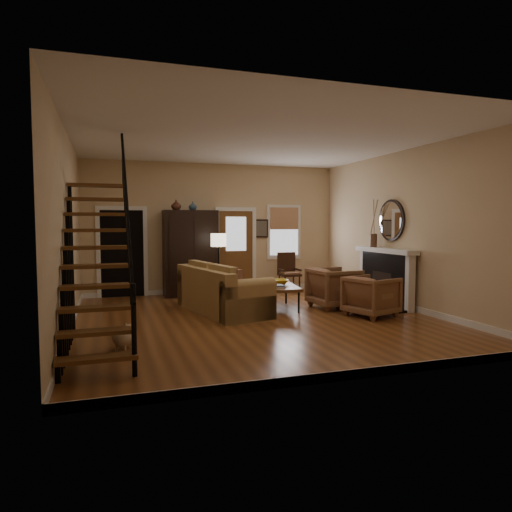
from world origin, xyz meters
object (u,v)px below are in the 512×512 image
object	(u,v)px
coffee_table	(278,297)
armchair_left	(371,296)
armoire	(190,253)
sofa	(223,290)
floor_lamp	(219,267)
side_chair	(289,272)
armchair_right	(334,288)

from	to	relation	value
coffee_table	armchair_left	bearing A→B (deg)	-42.66
coffee_table	armoire	bearing A→B (deg)	122.34
armoire	coffee_table	bearing A→B (deg)	-57.66
armoire	sofa	bearing A→B (deg)	-83.98
sofa	floor_lamp	world-z (taller)	floor_lamp
armchair_left	armoire	bearing A→B (deg)	20.23
sofa	armchair_left	distance (m)	2.91
armoire	floor_lamp	bearing A→B (deg)	-64.06
floor_lamp	side_chair	xyz separation A→B (m)	(2.07, 0.78, -0.27)
armchair_right	coffee_table	bearing A→B (deg)	72.06
armchair_left	floor_lamp	size ratio (longest dim) A/B	0.55
sofa	armchair_right	xyz separation A→B (m)	(2.36, -0.26, -0.03)
sofa	armchair_left	world-z (taller)	sofa
side_chair	armoire	bearing A→B (deg)	175.52
armchair_right	side_chair	world-z (taller)	side_chair
sofa	armchair_right	bearing A→B (deg)	-17.66
sofa	coffee_table	distance (m)	1.22
armchair_left	armchair_right	world-z (taller)	armchair_right
armoire	sofa	distance (m)	2.39
coffee_table	armchair_right	distance (m)	1.21
sofa	side_chair	bearing A→B (deg)	30.91
floor_lamp	side_chair	world-z (taller)	floor_lamp
floor_lamp	side_chair	size ratio (longest dim) A/B	1.52
armchair_left	armchair_right	bearing A→B (deg)	-4.45
armchair_left	sofa	bearing A→B (deg)	45.53
armchair_left	side_chair	distance (m)	3.40
armoire	armchair_right	world-z (taller)	armoire
floor_lamp	armchair_left	bearing A→B (deg)	-47.56
armoire	coffee_table	world-z (taller)	armoire
armchair_right	side_chair	size ratio (longest dim) A/B	0.91
coffee_table	armchair_left	size ratio (longest dim) A/B	1.48
armchair_left	floor_lamp	distance (m)	3.55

